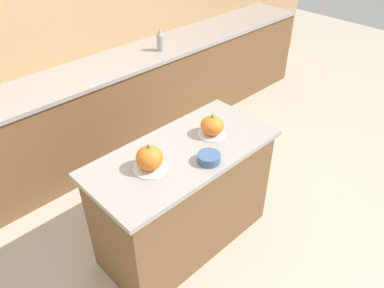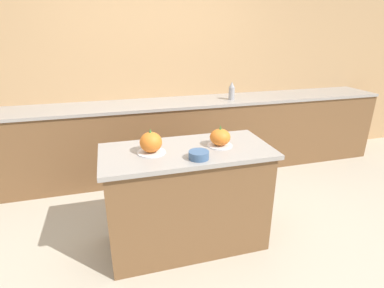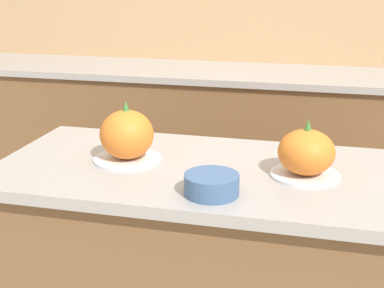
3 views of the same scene
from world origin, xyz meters
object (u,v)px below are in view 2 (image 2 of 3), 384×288
Objects in this scene: bottle_tall at (232,91)px; mixing_bowl at (199,155)px; pumpkin_cake_right at (220,138)px; pumpkin_cake_left at (151,143)px.

mixing_bowl is at bearing -120.16° from bottle_tall.
bottle_tall is (0.65, 1.34, 0.09)m from pumpkin_cake_right.
pumpkin_cake_right reaches higher than mixing_bowl.
pumpkin_cake_left is 1.07× the size of pumpkin_cake_right.
pumpkin_cake_left is 1.45× the size of mixing_bowl.
mixing_bowl is at bearing -140.57° from pumpkin_cake_right.
pumpkin_cake_left is at bearing 147.13° from mixing_bowl.
pumpkin_cake_left is 0.55m from pumpkin_cake_right.
pumpkin_cake_right is at bearing -116.03° from bottle_tall.
mixing_bowl is (0.32, -0.20, -0.05)m from pumpkin_cake_left.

